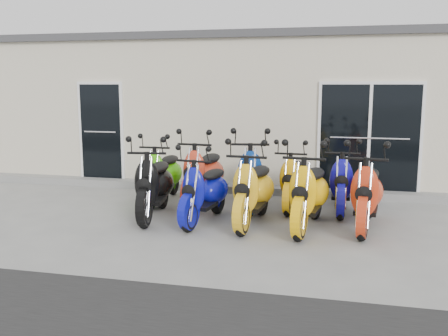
{
  "coord_description": "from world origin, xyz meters",
  "views": [
    {
      "loc": [
        2.03,
        -8.1,
        2.26
      ],
      "look_at": [
        0.0,
        0.6,
        0.75
      ],
      "focal_mm": 40.0,
      "sensor_mm": 36.0,
      "label": 1
    }
  ],
  "objects_px": {
    "scooter_front_orange_b": "(309,183)",
    "scooter_back_blue": "(251,167)",
    "scooter_back_red": "(203,166)",
    "scooter_back_yellow": "(294,173)",
    "scooter_front_blue": "(205,182)",
    "scooter_front_black": "(154,176)",
    "scooter_back_green": "(163,167)",
    "scooter_back_extra": "(342,174)",
    "scooter_front_orange_a": "(253,181)",
    "scooter_front_red": "(367,183)"
  },
  "relations": [
    {
      "from": "scooter_front_orange_a",
      "to": "scooter_front_red",
      "type": "bearing_deg",
      "value": 10.41
    },
    {
      "from": "scooter_front_black",
      "to": "scooter_front_orange_a",
      "type": "xyz_separation_m",
      "value": [
        1.71,
        -0.06,
        0.0
      ]
    },
    {
      "from": "scooter_front_orange_a",
      "to": "scooter_back_yellow",
      "type": "xyz_separation_m",
      "value": [
        0.53,
        1.26,
        -0.07
      ]
    },
    {
      "from": "scooter_front_blue",
      "to": "scooter_front_black",
      "type": "bearing_deg",
      "value": -177.17
    },
    {
      "from": "scooter_back_blue",
      "to": "scooter_front_orange_b",
      "type": "bearing_deg",
      "value": -54.16
    },
    {
      "from": "scooter_front_orange_a",
      "to": "scooter_front_red",
      "type": "xyz_separation_m",
      "value": [
        1.77,
        0.18,
        -0.0
      ]
    },
    {
      "from": "scooter_front_black",
      "to": "scooter_back_green",
      "type": "bearing_deg",
      "value": 95.42
    },
    {
      "from": "scooter_front_orange_a",
      "to": "scooter_front_red",
      "type": "relative_size",
      "value": 1.0
    },
    {
      "from": "scooter_back_red",
      "to": "scooter_front_black",
      "type": "bearing_deg",
      "value": -113.02
    },
    {
      "from": "scooter_back_green",
      "to": "scooter_back_red",
      "type": "xyz_separation_m",
      "value": [
        0.83,
        -0.08,
        0.06
      ]
    },
    {
      "from": "scooter_front_blue",
      "to": "scooter_back_blue",
      "type": "xyz_separation_m",
      "value": [
        0.57,
        1.15,
        0.09
      ]
    },
    {
      "from": "scooter_back_green",
      "to": "scooter_back_yellow",
      "type": "relative_size",
      "value": 1.04
    },
    {
      "from": "scooter_front_blue",
      "to": "scooter_back_red",
      "type": "distance_m",
      "value": 1.23
    },
    {
      "from": "scooter_back_red",
      "to": "scooter_back_yellow",
      "type": "bearing_deg",
      "value": 8.03
    },
    {
      "from": "scooter_front_orange_b",
      "to": "scooter_back_extra",
      "type": "distance_m",
      "value": 1.37
    },
    {
      "from": "scooter_front_orange_b",
      "to": "scooter_front_red",
      "type": "distance_m",
      "value": 0.91
    },
    {
      "from": "scooter_front_red",
      "to": "scooter_back_yellow",
      "type": "relative_size",
      "value": 1.11
    },
    {
      "from": "scooter_front_black",
      "to": "scooter_back_yellow",
      "type": "bearing_deg",
      "value": 20.84
    },
    {
      "from": "scooter_front_orange_b",
      "to": "scooter_back_extra",
      "type": "height_order",
      "value": "scooter_front_orange_b"
    },
    {
      "from": "scooter_front_blue",
      "to": "scooter_back_yellow",
      "type": "distance_m",
      "value": 1.86
    },
    {
      "from": "scooter_front_blue",
      "to": "scooter_back_green",
      "type": "relative_size",
      "value": 0.98
    },
    {
      "from": "scooter_back_green",
      "to": "scooter_front_blue",
      "type": "bearing_deg",
      "value": -46.68
    },
    {
      "from": "scooter_back_extra",
      "to": "scooter_back_green",
      "type": "bearing_deg",
      "value": -179.89
    },
    {
      "from": "scooter_back_red",
      "to": "scooter_back_blue",
      "type": "xyz_separation_m",
      "value": [
        0.92,
        -0.03,
        0.02
      ]
    },
    {
      "from": "scooter_back_green",
      "to": "scooter_back_blue",
      "type": "distance_m",
      "value": 1.75
    },
    {
      "from": "scooter_front_black",
      "to": "scooter_back_blue",
      "type": "height_order",
      "value": "scooter_back_blue"
    },
    {
      "from": "scooter_back_green",
      "to": "scooter_back_red",
      "type": "distance_m",
      "value": 0.84
    },
    {
      "from": "scooter_front_black",
      "to": "scooter_back_green",
      "type": "height_order",
      "value": "scooter_front_black"
    },
    {
      "from": "scooter_front_blue",
      "to": "scooter_back_blue",
      "type": "height_order",
      "value": "scooter_back_blue"
    },
    {
      "from": "scooter_front_orange_a",
      "to": "scooter_back_blue",
      "type": "xyz_separation_m",
      "value": [
        -0.24,
        1.12,
        0.03
      ]
    },
    {
      "from": "scooter_front_orange_b",
      "to": "scooter_back_yellow",
      "type": "relative_size",
      "value": 1.12
    },
    {
      "from": "scooter_front_orange_b",
      "to": "scooter_back_blue",
      "type": "distance_m",
      "value": 1.62
    },
    {
      "from": "scooter_back_green",
      "to": "scooter_front_black",
      "type": "bearing_deg",
      "value": -77.0
    },
    {
      "from": "scooter_front_blue",
      "to": "scooter_front_orange_b",
      "type": "distance_m",
      "value": 1.69
    },
    {
      "from": "scooter_front_red",
      "to": "scooter_back_yellow",
      "type": "distance_m",
      "value": 1.65
    },
    {
      "from": "scooter_front_orange_b",
      "to": "scooter_back_red",
      "type": "xyz_separation_m",
      "value": [
        -2.04,
        1.2,
        0.01
      ]
    },
    {
      "from": "scooter_back_red",
      "to": "scooter_back_blue",
      "type": "height_order",
      "value": "scooter_back_blue"
    },
    {
      "from": "scooter_front_black",
      "to": "scooter_back_blue",
      "type": "distance_m",
      "value": 1.82
    },
    {
      "from": "scooter_back_red",
      "to": "scooter_back_yellow",
      "type": "xyz_separation_m",
      "value": [
        1.68,
        0.11,
        -0.08
      ]
    },
    {
      "from": "scooter_front_orange_a",
      "to": "scooter_back_extra",
      "type": "relative_size",
      "value": 1.06
    },
    {
      "from": "scooter_back_blue",
      "to": "scooter_back_yellow",
      "type": "bearing_deg",
      "value": 2.45
    },
    {
      "from": "scooter_front_blue",
      "to": "scooter_back_extra",
      "type": "bearing_deg",
      "value": 38.04
    },
    {
      "from": "scooter_front_orange_a",
      "to": "scooter_front_orange_b",
      "type": "height_order",
      "value": "scooter_front_orange_b"
    },
    {
      "from": "scooter_front_black",
      "to": "scooter_back_red",
      "type": "bearing_deg",
      "value": 55.33
    },
    {
      "from": "scooter_front_blue",
      "to": "scooter_front_orange_a",
      "type": "bearing_deg",
      "value": 10.15
    },
    {
      "from": "scooter_front_orange_b",
      "to": "scooter_front_orange_a",
      "type": "bearing_deg",
      "value": -175.49
    },
    {
      "from": "scooter_back_green",
      "to": "scooter_back_yellow",
      "type": "bearing_deg",
      "value": 0.95
    },
    {
      "from": "scooter_back_yellow",
      "to": "scooter_front_black",
      "type": "bearing_deg",
      "value": -148.37
    },
    {
      "from": "scooter_front_orange_a",
      "to": "scooter_front_black",
      "type": "bearing_deg",
      "value": -177.31
    },
    {
      "from": "scooter_front_orange_a",
      "to": "scooter_front_red",
      "type": "distance_m",
      "value": 1.78
    }
  ]
}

